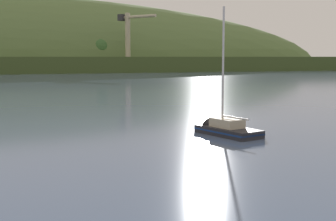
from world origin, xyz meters
TOP-DOWN VIEW (x-y plane):
  - dockside_crane at (36.54, 187.77)m, footprint 11.95×15.07m
  - sailboat_outer_reach at (11.11, 41.35)m, footprint 3.89×6.37m

SIDE VIEW (x-z plane):
  - sailboat_outer_reach at x=11.11m, z-range -5.06..5.45m
  - dockside_crane at x=36.54m, z-range 0.09..22.37m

